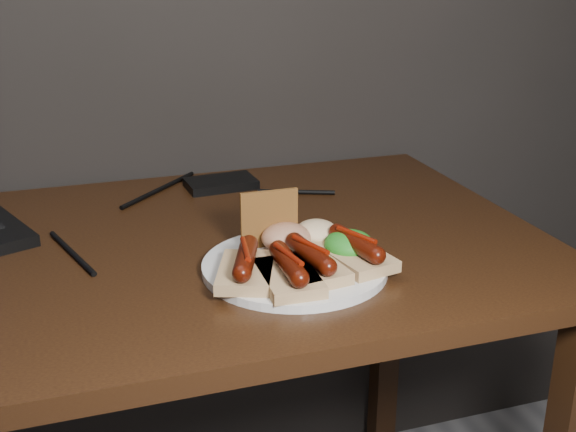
{
  "coord_description": "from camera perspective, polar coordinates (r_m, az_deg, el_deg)",
  "views": [
    {
      "loc": [
        -0.02,
        0.38,
        1.17
      ],
      "look_at": [
        0.28,
        1.27,
        0.82
      ],
      "focal_mm": 45.0,
      "sensor_mm": 36.0,
      "label": 1
    }
  ],
  "objects": [
    {
      "name": "desk",
      "position": [
        1.13,
        -15.5,
        -7.26
      ],
      "size": [
        1.4,
        0.7,
        0.75
      ],
      "color": "#341E0D",
      "rests_on": "ground"
    },
    {
      "name": "hard_drive",
      "position": [
        1.35,
        -5.33,
        2.59
      ],
      "size": [
        0.13,
        0.09,
        0.02
      ],
      "primitive_type": "cube",
      "rotation": [
        0.0,
        0.0,
        0.07
      ],
      "color": "black",
      "rests_on": "desk"
    },
    {
      "name": "desk_cables",
      "position": [
        1.22,
        -15.76,
        -0.42
      ],
      "size": [
        0.87,
        0.42,
        0.01
      ],
      "color": "black",
      "rests_on": "desk"
    },
    {
      "name": "plate",
      "position": [
        1.0,
        0.54,
        -3.99
      ],
      "size": [
        0.28,
        0.28,
        0.01
      ],
      "primitive_type": "cylinder",
      "rotation": [
        0.0,
        0.0,
        -0.08
      ],
      "color": "silver",
      "rests_on": "desk"
    },
    {
      "name": "bread_sausage_left",
      "position": [
        0.95,
        -3.35,
        -3.96
      ],
      "size": [
        0.11,
        0.13,
        0.04
      ],
      "color": "tan",
      "rests_on": "plate"
    },
    {
      "name": "bread_sausage_center",
      "position": [
        0.96,
        1.76,
        -3.61
      ],
      "size": [
        0.09,
        0.12,
        0.04
      ],
      "color": "tan",
      "rests_on": "plate"
    },
    {
      "name": "bread_sausage_right",
      "position": [
        1.0,
        5.39,
        -2.78
      ],
      "size": [
        0.09,
        0.13,
        0.04
      ],
      "color": "tan",
      "rests_on": "plate"
    },
    {
      "name": "bread_sausage_extra",
      "position": [
        0.94,
        0.03,
        -4.4
      ],
      "size": [
        0.07,
        0.12,
        0.04
      ],
      "color": "tan",
      "rests_on": "plate"
    },
    {
      "name": "crispbread",
      "position": [
        1.04,
        -1.49,
        -0.21
      ],
      "size": [
        0.08,
        0.01,
        0.08
      ],
      "primitive_type": "cube",
      "color": "#935F28",
      "rests_on": "plate"
    },
    {
      "name": "salad_greens",
      "position": [
        1.01,
        4.84,
        -2.25
      ],
      "size": [
        0.07,
        0.07,
        0.04
      ],
      "primitive_type": "ellipsoid",
      "color": "#156213",
      "rests_on": "plate"
    },
    {
      "name": "salsa_mound",
      "position": [
        1.03,
        -0.13,
        -1.71
      ],
      "size": [
        0.07,
        0.07,
        0.04
      ],
      "primitive_type": "ellipsoid",
      "color": "maroon",
      "rests_on": "plate"
    },
    {
      "name": "coleslaw_mound",
      "position": [
        1.06,
        2.26,
        -1.29
      ],
      "size": [
        0.06,
        0.06,
        0.04
      ],
      "primitive_type": "ellipsoid",
      "color": "silver",
      "rests_on": "plate"
    }
  ]
}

